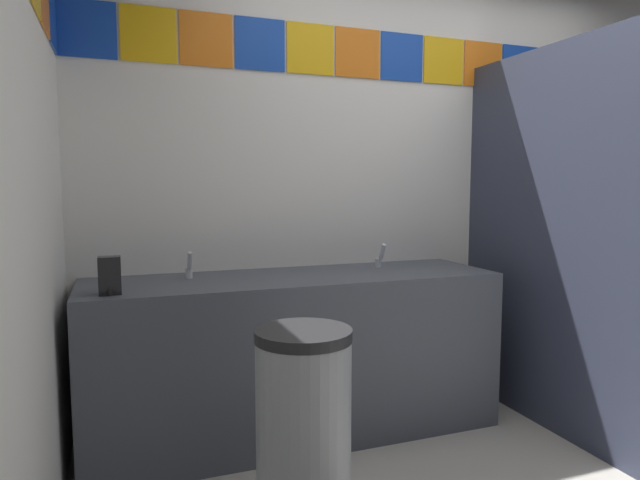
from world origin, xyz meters
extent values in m
cube|color=white|center=(0.00, 1.48, 1.27)|extent=(3.94, 0.08, 2.55)
cube|color=#1947B7|center=(-1.83, 1.43, 2.02)|extent=(0.27, 0.01, 0.27)
cube|color=yellow|center=(-1.55, 1.43, 2.02)|extent=(0.27, 0.01, 0.27)
cube|color=orange|center=(-1.27, 1.43, 2.02)|extent=(0.27, 0.01, 0.27)
cube|color=#1947B7|center=(-0.98, 1.43, 2.02)|extent=(0.27, 0.01, 0.27)
cube|color=yellow|center=(-0.70, 1.43, 2.02)|extent=(0.27, 0.01, 0.27)
cube|color=orange|center=(-0.42, 1.43, 2.02)|extent=(0.27, 0.01, 0.27)
cube|color=#1947B7|center=(-0.14, 1.43, 2.02)|extent=(0.27, 0.01, 0.27)
cube|color=yellow|center=(0.14, 1.43, 2.02)|extent=(0.27, 0.01, 0.27)
cube|color=orange|center=(0.42, 1.43, 2.02)|extent=(0.27, 0.01, 0.27)
cube|color=#1947B7|center=(0.70, 1.43, 2.02)|extent=(0.27, 0.01, 0.27)
cube|color=yellow|center=(0.98, 1.43, 2.02)|extent=(0.27, 0.01, 0.27)
cube|color=orange|center=(1.27, 1.43, 2.02)|extent=(0.27, 0.01, 0.27)
cube|color=#1947B7|center=(1.55, 1.43, 2.02)|extent=(0.27, 0.01, 0.27)
cube|color=#1947B7|center=(-1.96, 1.30, 2.02)|extent=(0.01, 0.27, 0.27)
cube|color=#4C515B|center=(-0.89, 1.14, 0.41)|extent=(2.06, 0.60, 0.82)
cube|color=#4C515B|center=(-0.89, 1.42, 0.78)|extent=(2.06, 0.03, 0.08)
cylinder|color=#F3E3CF|center=(-1.40, 1.11, 0.77)|extent=(0.34, 0.34, 0.10)
cylinder|color=#F3E3CF|center=(-0.37, 1.11, 0.77)|extent=(0.34, 0.34, 0.10)
cylinder|color=silver|center=(-1.40, 1.25, 0.85)|extent=(0.04, 0.04, 0.05)
cylinder|color=silver|center=(-1.40, 1.20, 0.92)|extent=(0.02, 0.06, 0.09)
cylinder|color=silver|center=(-0.37, 1.25, 0.85)|extent=(0.04, 0.04, 0.05)
cylinder|color=silver|center=(-0.37, 1.20, 0.92)|extent=(0.02, 0.06, 0.09)
cube|color=black|center=(-1.76, 0.96, 0.90)|extent=(0.09, 0.07, 0.16)
cylinder|color=black|center=(-1.76, 0.91, 0.84)|extent=(0.02, 0.02, 0.03)
cube|color=#33384C|center=(0.38, 0.79, 0.99)|extent=(0.04, 1.30, 1.99)
cylinder|color=white|center=(0.95, 0.96, 0.20)|extent=(0.38, 0.38, 0.40)
torus|color=white|center=(0.95, 0.96, 0.42)|extent=(0.39, 0.39, 0.05)
cube|color=white|center=(0.95, 1.17, 0.57)|extent=(0.34, 0.17, 0.34)
cylinder|color=#999EA3|center=(-1.12, 0.31, 0.37)|extent=(0.34, 0.34, 0.73)
cylinder|color=#262628|center=(-1.12, 0.31, 0.75)|extent=(0.35, 0.35, 0.04)
camera|label=1|loc=(-1.72, -1.47, 1.28)|focal=30.84mm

